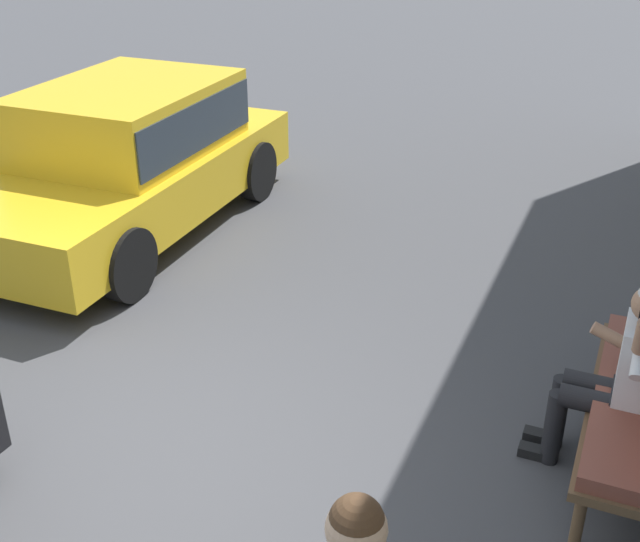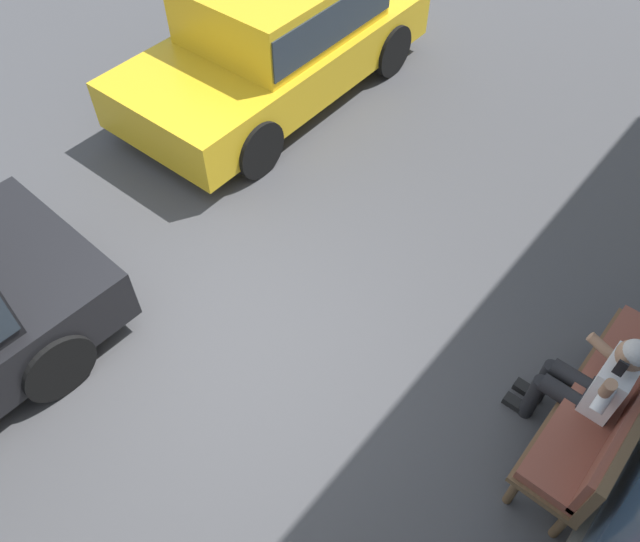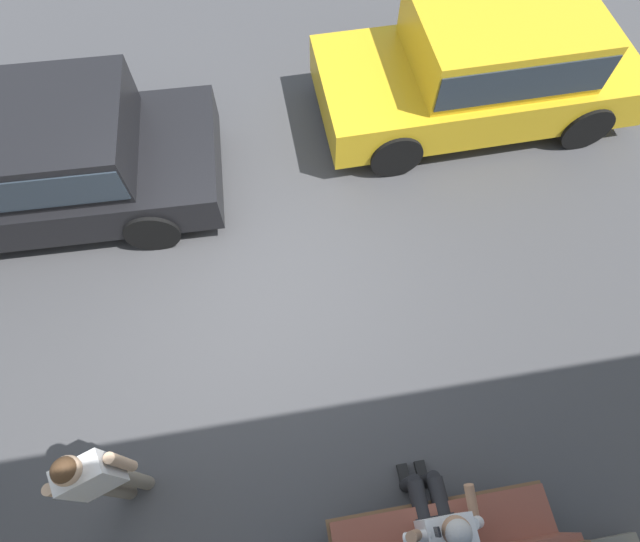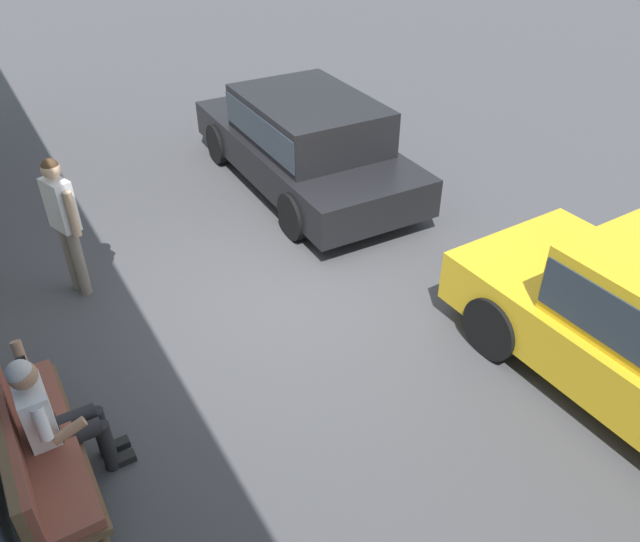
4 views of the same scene
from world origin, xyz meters
TOP-DOWN VIEW (x-y plane):
  - ground_plane at (0.00, 0.00)m, footprint 60.00×60.00m
  - person_on_phone at (-1.33, 2.67)m, footprint 0.73×0.74m
  - parked_car_near at (-3.38, -2.41)m, footprint 4.26×2.02m

SIDE VIEW (x-z plane):
  - ground_plane at x=0.00m, z-range 0.00..0.00m
  - person_on_phone at x=-1.33m, z-range 0.04..1.42m
  - parked_car_near at x=-3.38m, z-range 0.07..1.61m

